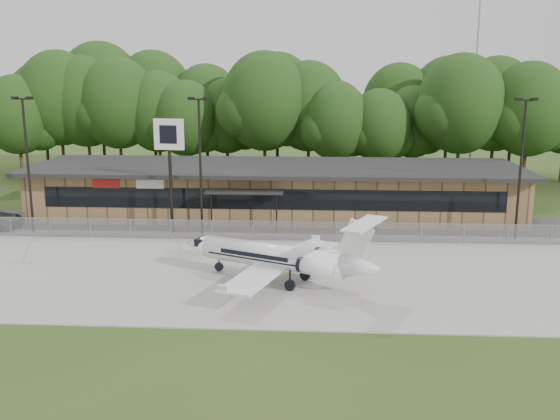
{
  "coord_description": "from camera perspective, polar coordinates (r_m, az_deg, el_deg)",
  "views": [
    {
      "loc": [
        3.6,
        -28.34,
        11.89
      ],
      "look_at": [
        1.13,
        12.0,
        2.99
      ],
      "focal_mm": 40.0,
      "sensor_mm": 36.0,
      "label": 1
    }
  ],
  "objects": [
    {
      "name": "business_jet",
      "position": [
        35.77,
        -0.0,
        -4.42
      ],
      "size": [
        12.35,
        11.01,
        4.27
      ],
      "rotation": [
        0.0,
        0.0,
        -0.43
      ],
      "color": "white",
      "rests_on": "ground"
    },
    {
      "name": "treeline",
      "position": [
        70.57,
        0.59,
        8.85
      ],
      "size": [
        72.0,
        12.0,
        15.0
      ],
      "primitive_type": null,
      "color": "#143B12",
      "rests_on": "ground"
    },
    {
      "name": "light_pole_left",
      "position": [
        50.12,
        -22.13,
        4.73
      ],
      "size": [
        1.55,
        0.3,
        10.23
      ],
      "color": "black",
      "rests_on": "ground"
    },
    {
      "name": "ground",
      "position": [
        30.94,
        -3.5,
        -10.21
      ],
      "size": [
        160.0,
        160.0,
        0.0
      ],
      "primitive_type": "plane",
      "color": "#2A4418",
      "rests_on": "ground"
    },
    {
      "name": "light_pole_right",
      "position": [
        47.47,
        21.2,
        4.42
      ],
      "size": [
        1.55,
        0.3,
        10.23
      ],
      "color": "black",
      "rests_on": "ground"
    },
    {
      "name": "parking_lot",
      "position": [
        49.42,
        -0.77,
        -1.47
      ],
      "size": [
        50.0,
        9.0,
        0.06
      ],
      "primitive_type": "cube",
      "color": "#383835",
      "rests_on": "ground"
    },
    {
      "name": "pole_sign",
      "position": [
        46.74,
        -10.09,
        5.73
      ],
      "size": [
        2.27,
        0.61,
        8.63
      ],
      "rotation": [
        0.0,
        0.0,
        -0.16
      ],
      "color": "black",
      "rests_on": "ground"
    },
    {
      "name": "radio_mast",
      "position": [
        78.53,
        17.47,
        12.3
      ],
      "size": [
        0.2,
        0.2,
        25.0
      ],
      "primitive_type": "cylinder",
      "color": "gray",
      "rests_on": "ground"
    },
    {
      "name": "fence",
      "position": [
        44.89,
        -1.2,
        -1.92
      ],
      "size": [
        46.0,
        0.04,
        1.52
      ],
      "color": "gray",
      "rests_on": "ground"
    },
    {
      "name": "terminal",
      "position": [
        53.3,
        -0.43,
        1.91
      ],
      "size": [
        41.0,
        11.65,
        4.3
      ],
      "color": "#906C48",
      "rests_on": "ground"
    },
    {
      "name": "apron",
      "position": [
        38.39,
        -2.05,
        -5.57
      ],
      "size": [
        64.0,
        18.0,
        0.08
      ],
      "primitive_type": "cube",
      "color": "#9E9B93",
      "rests_on": "ground"
    },
    {
      "name": "light_pole_mid",
      "position": [
        46.04,
        -7.31,
        4.93
      ],
      "size": [
        1.55,
        0.3,
        10.23
      ],
      "color": "black",
      "rests_on": "ground"
    }
  ]
}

